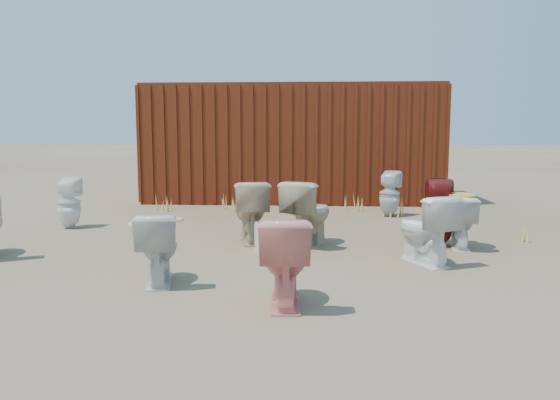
# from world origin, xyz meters

# --- Properties ---
(ground) EXTENTS (100.00, 100.00, 0.00)m
(ground) POSITION_xyz_m (0.00, 0.00, 0.00)
(ground) COLOR brown
(ground) RESTS_ON ground
(shipping_container) EXTENTS (6.00, 2.40, 2.40)m
(shipping_container) POSITION_xyz_m (0.00, 5.20, 1.20)
(shipping_container) COLOR #43160B
(shipping_container) RESTS_ON ground
(toilet_front_pink) EXTENTS (0.48, 0.78, 0.78)m
(toilet_front_pink) POSITION_xyz_m (0.20, -2.14, 0.39)
(toilet_front_pink) COLOR pink
(toilet_front_pink) RESTS_ON ground
(toilet_front_c) EXTENTS (0.52, 0.75, 0.70)m
(toilet_front_c) POSITION_xyz_m (-1.05, -1.55, 0.35)
(toilet_front_c) COLOR silver
(toilet_front_c) RESTS_ON ground
(toilet_front_maroon) EXTENTS (0.46, 0.46, 0.86)m
(toilet_front_maroon) POSITION_xyz_m (2.04, 0.35, 0.43)
(toilet_front_maroon) COLOR #601110
(toilet_front_maroon) RESTS_ON ground
(toilet_front_e) EXTENTS (0.71, 0.87, 0.78)m
(toilet_front_e) POSITION_xyz_m (1.68, -0.59, 0.39)
(toilet_front_e) COLOR white
(toilet_front_e) RESTS_ON ground
(toilet_back_a) EXTENTS (0.38, 0.38, 0.77)m
(toilet_back_a) POSITION_xyz_m (-3.24, 1.34, 0.38)
(toilet_back_a) COLOR white
(toilet_back_a) RESTS_ON ground
(toilet_back_beige_left) EXTENTS (0.62, 0.89, 0.82)m
(toilet_back_beige_left) POSITION_xyz_m (-0.39, 0.48, 0.41)
(toilet_back_beige_left) COLOR #CCB495
(toilet_back_beige_left) RESTS_ON ground
(toilet_back_beige_right) EXTENTS (0.76, 0.95, 0.84)m
(toilet_back_beige_right) POSITION_xyz_m (0.38, 0.31, 0.42)
(toilet_back_beige_right) COLOR #C6B390
(toilet_back_beige_right) RESTS_ON ground
(toilet_back_yellowlid) EXTENTS (0.45, 0.69, 0.66)m
(toilet_back_yellowlid) POSITION_xyz_m (2.28, 0.24, 0.33)
(toilet_back_yellowlid) COLOR white
(toilet_back_yellowlid) RESTS_ON ground
(toilet_back_e) EXTENTS (0.47, 0.48, 0.79)m
(toilet_back_e) POSITION_xyz_m (1.76, 2.78, 0.39)
(toilet_back_e) COLOR silver
(toilet_back_e) RESTS_ON ground
(yellow_lid) EXTENTS (0.34, 0.42, 0.02)m
(yellow_lid) POSITION_xyz_m (2.28, 0.24, 0.68)
(yellow_lid) COLOR gold
(yellow_lid) RESTS_ON toilet_back_yellowlid
(loose_tank) EXTENTS (0.51, 0.22, 0.35)m
(loose_tank) POSITION_xyz_m (-0.02, -0.07, 0.17)
(loose_tank) COLOR white
(loose_tank) RESTS_ON ground
(loose_lid_near) EXTENTS (0.52, 0.59, 0.02)m
(loose_lid_near) POSITION_xyz_m (-1.90, 2.12, 0.01)
(loose_lid_near) COLOR beige
(loose_lid_near) RESTS_ON ground
(loose_lid_far) EXTENTS (0.43, 0.52, 0.02)m
(loose_lid_far) POSITION_xyz_m (-2.30, 1.76, 0.01)
(loose_lid_far) COLOR beige
(loose_lid_far) RESTS_ON ground
(weed_clump_a) EXTENTS (0.36, 0.36, 0.31)m
(weed_clump_a) POSITION_xyz_m (-2.36, 3.20, 0.16)
(weed_clump_a) COLOR tan
(weed_clump_a) RESTS_ON ground
(weed_clump_b) EXTENTS (0.32, 0.32, 0.26)m
(weed_clump_b) POSITION_xyz_m (0.05, 2.79, 0.13)
(weed_clump_b) COLOR tan
(weed_clump_b) RESTS_ON ground
(weed_clump_c) EXTENTS (0.36, 0.36, 0.33)m
(weed_clump_c) POSITION_xyz_m (1.81, 2.75, 0.17)
(weed_clump_c) COLOR tan
(weed_clump_c) RESTS_ON ground
(weed_clump_d) EXTENTS (0.30, 0.30, 0.30)m
(weed_clump_d) POSITION_xyz_m (-1.13, 3.50, 0.15)
(weed_clump_d) COLOR tan
(weed_clump_d) RESTS_ON ground
(weed_clump_e) EXTENTS (0.34, 0.34, 0.31)m
(weed_clump_e) POSITION_xyz_m (1.19, 3.50, 0.16)
(weed_clump_e) COLOR tan
(weed_clump_e) RESTS_ON ground
(weed_clump_f) EXTENTS (0.28, 0.28, 0.24)m
(weed_clump_f) POSITION_xyz_m (3.23, 0.78, 0.12)
(weed_clump_f) COLOR tan
(weed_clump_f) RESTS_ON ground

